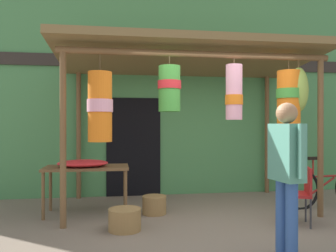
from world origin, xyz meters
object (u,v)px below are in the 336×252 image
display_table (87,172)px  parked_bicycle (327,188)px  wicker_basket_spare (125,220)px  wicker_basket_by_table (154,205)px  flower_heap_on_table (84,163)px  vendor_in_orange (287,166)px  folding_chair (300,190)px

display_table → parked_bicycle: bearing=-2.8°
wicker_basket_spare → parked_bicycle: 3.63m
display_table → wicker_basket_by_table: size_ratio=3.45×
display_table → wicker_basket_by_table: (1.09, -0.17, -0.54)m
flower_heap_on_table → vendor_in_orange: size_ratio=0.48×
display_table → vendor_in_orange: 3.21m
wicker_basket_by_table → vendor_in_orange: size_ratio=0.23×
display_table → parked_bicycle: (4.14, -0.20, -0.34)m
wicker_basket_spare → parked_bicycle: (3.54, 0.77, 0.20)m
flower_heap_on_table → wicker_basket_spare: flower_heap_on_table is taller
wicker_basket_spare → parked_bicycle: size_ratio=0.26×
folding_chair → wicker_basket_spare: (-2.53, 0.12, -0.35)m
parked_bicycle → wicker_basket_by_table: bearing=179.4°
wicker_basket_spare → vendor_in_orange: bearing=-34.7°
folding_chair → vendor_in_orange: bearing=-126.1°
parked_bicycle → display_table: bearing=177.2°
wicker_basket_spare → vendor_in_orange: vendor_in_orange is taller
wicker_basket_by_table → parked_bicycle: bearing=-0.6°
display_table → flower_heap_on_table: (-0.04, -0.04, 0.14)m
wicker_basket_spare → vendor_in_orange: (1.74, -1.20, 0.86)m
flower_heap_on_table → wicker_basket_by_table: bearing=-6.6°
wicker_basket_spare → flower_heap_on_table: bearing=124.5°
wicker_basket_spare → vendor_in_orange: 2.28m
flower_heap_on_table → folding_chair: bearing=-18.3°
flower_heap_on_table → wicker_basket_spare: (0.64, -0.93, -0.68)m
folding_chair → wicker_basket_by_table: 2.26m
display_table → folding_chair: bearing=-19.2°
folding_chair → vendor_in_orange: (-0.79, -1.09, 0.50)m
wicker_basket_spare → wicker_basket_by_table: bearing=58.2°
flower_heap_on_table → folding_chair: flower_heap_on_table is taller
display_table → vendor_in_orange: vendor_in_orange is taller
parked_bicycle → wicker_basket_spare: bearing=-167.7°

